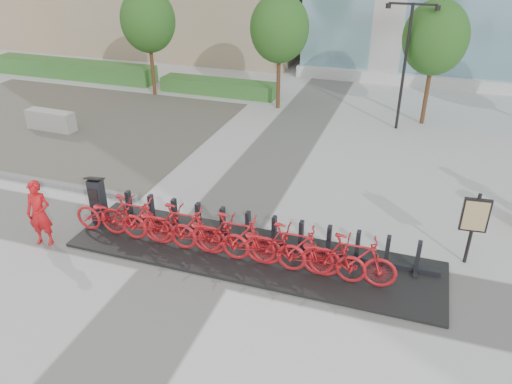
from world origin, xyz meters
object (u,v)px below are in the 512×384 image
(kiosk, at_px, (98,200))
(map_sign, at_px, (475,218))
(bike_0, at_px, (111,216))
(jersey_barrier, at_px, (51,120))
(worker_red, at_px, (39,213))

(kiosk, xyz_separation_m, map_sign, (9.76, 1.37, 0.52))
(bike_0, height_order, jersey_barrier, bike_0)
(worker_red, height_order, map_sign, map_sign)
(worker_red, relative_size, jersey_barrier, 0.86)
(worker_red, bearing_deg, jersey_barrier, 116.69)
(map_sign, bearing_deg, bike_0, -174.07)
(jersey_barrier, distance_m, map_sign, 16.70)
(worker_red, xyz_separation_m, map_sign, (10.61, 2.69, 0.38))
(kiosk, xyz_separation_m, jersey_barrier, (-6.32, 5.78, -0.36))
(worker_red, xyz_separation_m, jersey_barrier, (-5.47, 7.10, -0.51))
(worker_red, distance_m, map_sign, 10.95)
(jersey_barrier, height_order, map_sign, map_sign)
(worker_red, bearing_deg, bike_0, 18.92)
(bike_0, bearing_deg, jersey_barrier, 48.36)
(worker_red, distance_m, jersey_barrier, 8.98)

